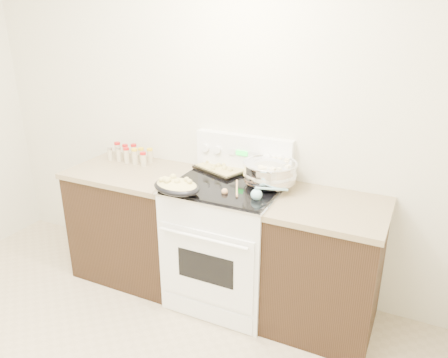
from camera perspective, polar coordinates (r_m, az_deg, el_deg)
The scene contains 9 objects.
counter_left at distance 3.67m, azimuth -11.42°, elevation -5.50°, with size 0.93×0.67×0.92m.
counter_right at distance 3.09m, azimuth 13.06°, elevation -11.15°, with size 0.73×0.67×0.92m.
kitchen_range at distance 3.26m, azimuth 0.42°, elevation -8.06°, with size 0.78×0.73×1.22m.
mixing_bowl at distance 3.03m, azimuth 6.01°, elevation 0.73°, with size 0.46×0.46×0.22m.
roasting_pan at distance 2.92m, azimuth -6.23°, elevation -0.91°, with size 0.39×0.30×0.11m.
baking_sheet at distance 3.31m, azimuth -0.26°, elevation 1.42°, with size 0.47×0.40×0.06m.
wooden_spoon at distance 2.93m, azimuth 0.73°, elevation -1.47°, with size 0.13×0.26×0.04m.
blue_ladle at distance 2.83m, azimuth 4.52°, elevation -1.95°, with size 0.20×0.21×0.09m.
spice_jars at distance 3.66m, azimuth -12.12°, elevation 3.22°, with size 0.38×0.16×0.13m.
Camera 1 is at (1.56, -1.15, 2.09)m, focal length 35.00 mm.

